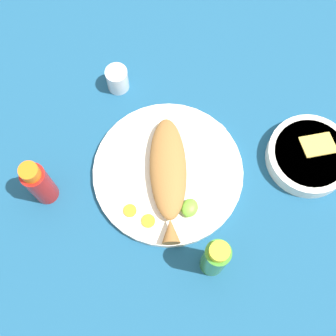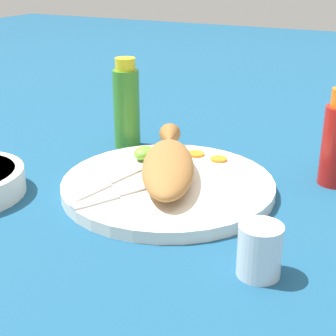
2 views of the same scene
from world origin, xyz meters
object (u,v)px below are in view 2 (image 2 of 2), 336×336
at_px(salt_cup, 259,253).
at_px(fork_near, 123,194).
at_px(fork_far, 112,182).
at_px(fried_fish, 168,164).
at_px(hot_sauce_bottle_green, 126,106).
at_px(main_plate, 168,185).

bearing_deg(salt_cup, fork_near, -108.91).
bearing_deg(fork_far, fried_fish, 143.42).
bearing_deg(hot_sauce_bottle_green, fried_fish, 49.22).
xyz_separation_m(fried_fish, hot_sauce_bottle_green, (-0.13, -0.16, 0.04)).
relative_size(fork_near, hot_sauce_bottle_green, 1.00).
xyz_separation_m(fork_near, salt_cup, (0.08, 0.23, 0.01)).
distance_m(fried_fish, hot_sauce_bottle_green, 0.21).
distance_m(fork_near, salt_cup, 0.24).
bearing_deg(hot_sauce_bottle_green, fork_near, 29.82).
xyz_separation_m(fried_fish, salt_cup, (0.16, 0.20, -0.01)).
height_order(fork_far, salt_cup, salt_cup).
xyz_separation_m(main_plate, fork_far, (0.05, -0.07, 0.01)).
distance_m(fork_far, salt_cup, 0.29).
height_order(fork_near, hot_sauce_bottle_green, hot_sauce_bottle_green).
relative_size(main_plate, fork_far, 1.77).
distance_m(fried_fish, fork_far, 0.09).
height_order(main_plate, salt_cup, salt_cup).
bearing_deg(fork_near, main_plate, -175.15).
distance_m(main_plate, fork_far, 0.09).
distance_m(main_plate, hot_sauce_bottle_green, 0.23).
relative_size(fork_near, salt_cup, 2.70).
relative_size(hot_sauce_bottle_green, salt_cup, 2.69).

